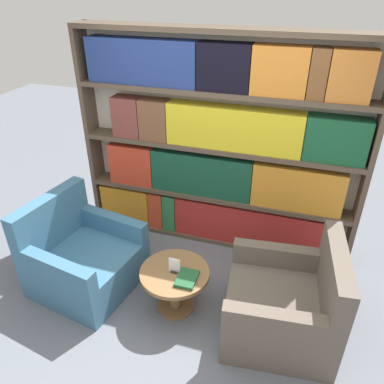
{
  "coord_description": "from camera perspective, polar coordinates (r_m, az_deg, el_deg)",
  "views": [
    {
      "loc": [
        0.86,
        -2.1,
        2.8
      ],
      "look_at": [
        -0.07,
        0.83,
        1.0
      ],
      "focal_mm": 35.0,
      "sensor_mm": 36.0,
      "label": 1
    }
  ],
  "objects": [
    {
      "name": "armchair_right",
      "position": [
        3.49,
        14.05,
        -16.46
      ],
      "size": [
        1.01,
        1.01,
        0.94
      ],
      "rotation": [
        0.0,
        0.0,
        -1.47
      ],
      "color": "brown",
      "rests_on": "ground_plane"
    },
    {
      "name": "table_sign",
      "position": [
        3.45,
        -2.69,
        -11.22
      ],
      "size": [
        0.11,
        0.06,
        0.15
      ],
      "color": "black",
      "rests_on": "coffee_table"
    },
    {
      "name": "coffee_table",
      "position": [
        3.58,
        -2.62,
        -13.5
      ],
      "size": [
        0.64,
        0.64,
        0.45
      ],
      "color": "brown",
      "rests_on": "ground_plane"
    },
    {
      "name": "ground_plane",
      "position": [
        3.6,
        -3.13,
        -20.64
      ],
      "size": [
        14.0,
        14.0,
        0.0
      ],
      "primitive_type": "plane",
      "color": "slate"
    },
    {
      "name": "bookshelf",
      "position": [
        4.06,
        4.07,
        6.39
      ],
      "size": [
        3.06,
        0.3,
        2.38
      ],
      "color": "silver",
      "rests_on": "ground_plane"
    },
    {
      "name": "armchair_left",
      "position": [
        3.99,
        -16.33,
        -9.75
      ],
      "size": [
        1.06,
        1.06,
        0.94
      ],
      "rotation": [
        0.0,
        0.0,
        1.4
      ],
      "color": "#386684",
      "rests_on": "ground_plane"
    },
    {
      "name": "stray_book",
      "position": [
        3.39,
        -0.78,
        -13.05
      ],
      "size": [
        0.17,
        0.24,
        0.03
      ],
      "color": "#1E512D",
      "rests_on": "coffee_table"
    }
  ]
}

